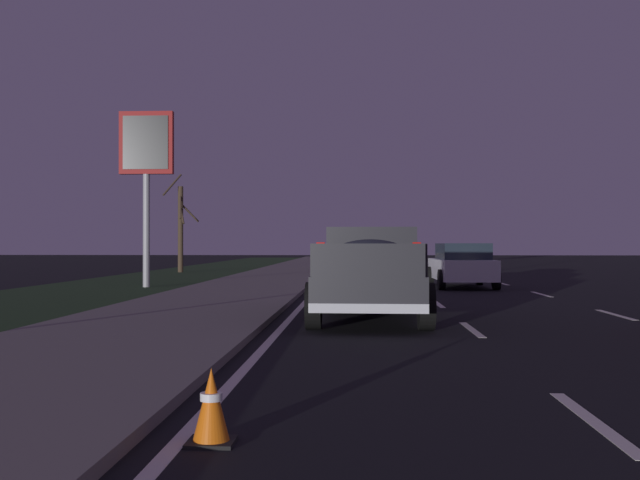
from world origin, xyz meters
name	(u,v)px	position (x,y,z in m)	size (l,w,h in m)	color
ground	(458,284)	(27.00, 0.00, 0.00)	(144.00, 144.00, 0.00)	black
sidewalk_shoulder	(262,282)	(27.00, 7.45, 0.06)	(108.00, 4.00, 0.12)	slate
grass_verge	(133,283)	(27.00, 12.45, 0.00)	(108.00, 6.00, 0.01)	#1E3819
lane_markings	(374,280)	(29.99, 3.09, 0.00)	(108.00, 7.04, 0.01)	silver
pickup_truck	(371,271)	(13.45, 3.50, 0.98)	(5.49, 2.41, 1.87)	#232328
sedan_white	(462,265)	(24.82, 0.15, 0.78)	(4.45, 2.10, 1.54)	silver
sedan_silver	(366,260)	(33.14, 3.40, 0.78)	(4.41, 2.04, 1.54)	#B2B5BA
sedan_tan	(360,257)	(40.08, 3.64, 0.78)	(4.41, 2.04, 1.54)	#9E845B
gas_price_sign	(146,156)	(24.43, 11.19, 4.59)	(0.27, 1.90, 6.17)	#99999E
bare_tree_far	(181,226)	(38.18, 13.21, 2.48)	(1.72, 1.59, 5.25)	#423323
traffic_cone_near	(211,407)	(3.79, 4.89, 0.28)	(0.36, 0.36, 0.58)	black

